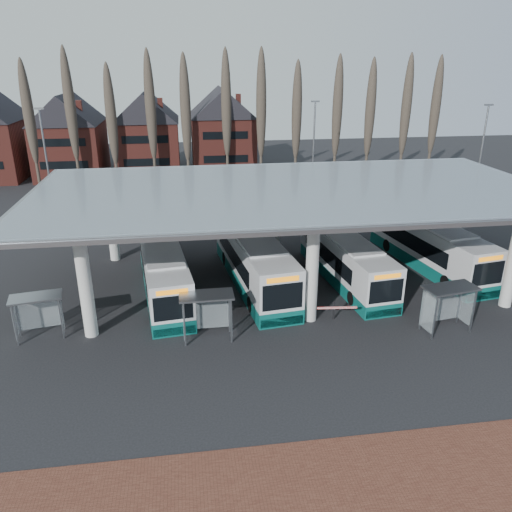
{
  "coord_description": "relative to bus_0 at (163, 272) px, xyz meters",
  "views": [
    {
      "loc": [
        -6.65,
        -21.86,
        13.73
      ],
      "look_at": [
        -2.44,
        7.0,
        2.25
      ],
      "focal_mm": 35.0,
      "sensor_mm": 36.0,
      "label": 1
    }
  ],
  "objects": [
    {
      "name": "bus_1",
      "position": [
        5.78,
        0.7,
        0.14
      ],
      "size": [
        4.01,
        12.38,
        3.38
      ],
      "rotation": [
        0.0,
        0.0,
        0.12
      ],
      "color": "silver",
      "rests_on": "ground"
    },
    {
      "name": "townhouse_row",
      "position": [
        -7.5,
        36.78,
        4.49
      ],
      "size": [
        36.8,
        10.3,
        12.25
      ],
      "color": "maroon",
      "rests_on": "ground"
    },
    {
      "name": "shelter_1",
      "position": [
        2.4,
        -5.85,
        0.43
      ],
      "size": [
        2.78,
        1.39,
        2.58
      ],
      "rotation": [
        0.0,
        0.0,
        0.0
      ],
      "color": "gray",
      "rests_on": "ground"
    },
    {
      "name": "station_canopy",
      "position": [
        8.25,
        0.78,
        4.23
      ],
      "size": [
        32.0,
        16.0,
        6.34
      ],
      "color": "silver",
      "rests_on": "ground"
    },
    {
      "name": "lamp_post_a",
      "position": [
        -9.75,
        14.78,
        3.88
      ],
      "size": [
        0.8,
        0.16,
        10.17
      ],
      "color": "slate",
      "rests_on": "ground"
    },
    {
      "name": "lamp_post_b",
      "position": [
        14.25,
        18.78,
        3.88
      ],
      "size": [
        0.8,
        0.16,
        10.17
      ],
      "color": "slate",
      "rests_on": "ground"
    },
    {
      "name": "barrier",
      "position": [
        9.6,
        -5.24,
        -0.59
      ],
      "size": [
        2.23,
        0.71,
        1.12
      ],
      "rotation": [
        0.0,
        0.0,
        -0.1
      ],
      "color": "black",
      "rests_on": "ground"
    },
    {
      "name": "bus_0",
      "position": [
        0.0,
        0.0,
        0.0
      ],
      "size": [
        3.67,
        11.28,
        3.08
      ],
      "rotation": [
        0.0,
        0.0,
        0.12
      ],
      "color": "silver",
      "rests_on": "ground"
    },
    {
      "name": "ground",
      "position": [
        8.25,
        -7.22,
        -1.45
      ],
      "size": [
        140.0,
        140.0,
        0.0
      ],
      "primitive_type": "plane",
      "color": "black",
      "rests_on": "ground"
    },
    {
      "name": "shelter_0",
      "position": [
        -6.36,
        -4.43,
        0.29
      ],
      "size": [
        2.77,
        1.72,
        2.4
      ],
      "rotation": [
        0.0,
        0.0,
        0.17
      ],
      "color": "gray",
      "rests_on": "ground"
    },
    {
      "name": "bus_3",
      "position": [
        18.43,
        1.89,
        0.09
      ],
      "size": [
        4.25,
        12.0,
        3.27
      ],
      "rotation": [
        0.0,
        0.0,
        0.15
      ],
      "color": "silver",
      "rests_on": "ground"
    },
    {
      "name": "poplar_row",
      "position": [
        8.25,
        25.78,
        7.32
      ],
      "size": [
        45.1,
        1.1,
        14.5
      ],
      "color": "#473D33",
      "rests_on": "ground"
    },
    {
      "name": "bus_2",
      "position": [
        11.84,
        0.31,
        -0.01
      ],
      "size": [
        3.53,
        11.16,
        3.05
      ],
      "rotation": [
        0.0,
        0.0,
        0.11
      ],
      "color": "silver",
      "rests_on": "ground"
    },
    {
      "name": "lamp_post_c",
      "position": [
        28.25,
        12.78,
        3.88
      ],
      "size": [
        0.8,
        0.16,
        10.17
      ],
      "color": "slate",
      "rests_on": "ground"
    },
    {
      "name": "shelter_2",
      "position": [
        15.18,
        -6.87,
        0.45
      ],
      "size": [
        3.0,
        1.83,
        2.61
      ],
      "rotation": [
        0.0,
        0.0,
        0.16
      ],
      "color": "gray",
      "rests_on": "ground"
    }
  ]
}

